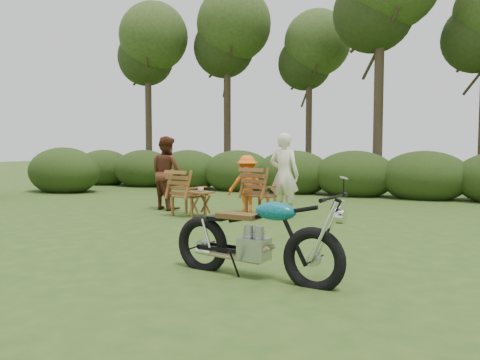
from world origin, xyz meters
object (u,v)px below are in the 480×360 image
at_px(cup, 201,190).
at_px(adult_b, 167,209).
at_px(motorcycle, 254,277).
at_px(lawn_chair_right, 264,216).
at_px(child, 247,214).
at_px(adult_a, 284,217).
at_px(lawn_chair_left, 189,215).
at_px(side_table, 200,204).

height_order(cup, adult_b, adult_b).
bearing_deg(motorcycle, lawn_chair_right, 117.34).
distance_m(motorcycle, cup, 4.74).
distance_m(lawn_chair_right, child, 0.50).
height_order(motorcycle, lawn_chair_right, motorcycle).
bearing_deg(cup, adult_a, 28.43).
xyz_separation_m(lawn_chair_left, child, (1.04, 0.78, 0.00)).
xyz_separation_m(lawn_chair_right, adult_b, (-2.50, -0.03, 0.00)).
bearing_deg(adult_b, side_table, 172.12).
bearing_deg(child, side_table, 23.60).
height_order(adult_a, child, adult_a).
relative_size(motorcycle, adult_a, 1.14).
height_order(lawn_chair_right, adult_a, adult_a).
xyz_separation_m(lawn_chair_right, child, (-0.47, 0.16, 0.00)).
xyz_separation_m(adult_b, child, (2.03, 0.19, 0.00)).
height_order(side_table, cup, cup).
bearing_deg(lawn_chair_left, child, -135.26).
height_order(lawn_chair_left, cup, cup).
distance_m(side_table, cup, 0.32).
bearing_deg(motorcycle, adult_a, 112.08).
bearing_deg(cup, motorcycle, -51.65).
bearing_deg(adult_a, side_table, 27.25).
bearing_deg(cup, child, 54.64).
relative_size(cup, child, 0.10).
xyz_separation_m(motorcycle, child, (-2.27, 4.61, 0.00)).
height_order(lawn_chair_right, side_table, side_table).
distance_m(motorcycle, child, 5.14).
relative_size(side_table, adult_b, 0.31).
bearing_deg(lawn_chair_right, cup, 46.35).
relative_size(lawn_chair_right, side_table, 1.94).
relative_size(lawn_chair_right, child, 0.80).
bearing_deg(lawn_chair_right, adult_b, 13.07).
xyz_separation_m(motorcycle, lawn_chair_right, (-1.79, 4.45, 0.00)).
xyz_separation_m(lawn_chair_right, cup, (-1.13, -0.76, 0.59)).
xyz_separation_m(side_table, adult_b, (-1.34, 0.70, -0.27)).
bearing_deg(child, adult_b, -23.34).
bearing_deg(adult_a, motorcycle, 106.88).
bearing_deg(side_table, adult_a, 27.04).
bearing_deg(lawn_chair_right, child, -6.65).
bearing_deg(motorcycle, lawn_chair_left, 136.17).
distance_m(motorcycle, adult_b, 6.17).
bearing_deg(cup, adult_b, 151.99).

